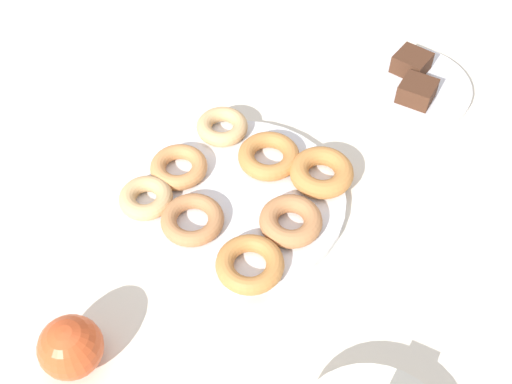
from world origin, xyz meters
TOP-DOWN VIEW (x-y plane):
  - ground_plane at (0.00, 0.00)m, footprint 2.40×2.40m
  - donut_plate at (0.00, 0.00)m, footprint 0.31×0.31m
  - donut_0 at (-0.08, -0.01)m, footprint 0.12×0.12m
  - donut_1 at (0.02, -0.10)m, footprint 0.12×0.12m
  - donut_2 at (0.09, 0.09)m, footprint 0.12×0.12m
  - donut_3 at (0.08, -0.02)m, footprint 0.12×0.12m
  - donut_4 at (0.00, 0.09)m, footprint 0.09×0.09m
  - donut_5 at (0.09, -0.09)m, footprint 0.09×0.09m
  - donut_6 at (-0.10, 0.07)m, footprint 0.11×0.11m
  - donut_7 at (-0.08, -0.10)m, footprint 0.11×0.11m
  - cake_plate at (-0.36, 0.07)m, footprint 0.21×0.21m
  - brownie_near at (-0.39, 0.06)m, footprint 0.05×0.05m
  - brownie_far at (-0.34, 0.10)m, footprint 0.06×0.06m
  - apple at (0.31, -0.00)m, footprint 0.08×0.08m

SIDE VIEW (x-z plane):
  - ground_plane at x=0.00m, z-range 0.00..0.00m
  - donut_plate at x=0.00m, z-range 0.00..0.02m
  - cake_plate at x=-0.36m, z-range 0.00..0.02m
  - donut_3 at x=0.08m, z-range 0.02..0.04m
  - donut_1 at x=0.02m, z-range 0.02..0.04m
  - donut_7 at x=-0.08m, z-range 0.02..0.04m
  - donut_5 at x=0.09m, z-range 0.02..0.04m
  - donut_2 at x=0.09m, z-range 0.02..0.04m
  - donut_0 at x=-0.08m, z-range 0.02..0.04m
  - donut_4 at x=0.00m, z-range 0.02..0.04m
  - donut_6 at x=-0.10m, z-range 0.02..0.04m
  - brownie_near at x=-0.39m, z-range 0.02..0.05m
  - brownie_far at x=-0.34m, z-range 0.02..0.05m
  - apple at x=0.31m, z-range 0.00..0.08m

